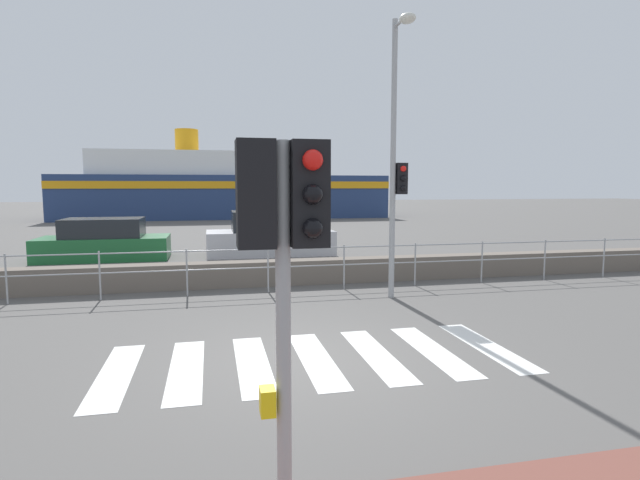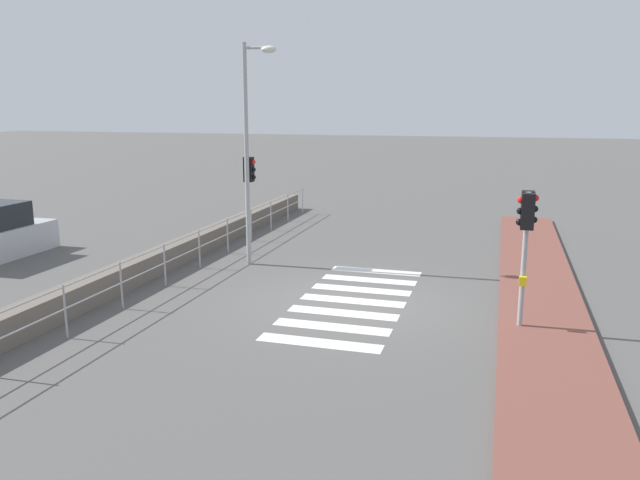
# 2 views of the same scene
# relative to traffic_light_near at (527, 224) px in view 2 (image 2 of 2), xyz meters

# --- Properties ---
(ground_plane) EXTENTS (160.00, 160.00, 0.00)m
(ground_plane) POSITION_rel_traffic_light_near_xyz_m (0.83, 3.60, -2.16)
(ground_plane) COLOR #565451
(sidewalk_brick) EXTENTS (24.00, 1.80, 0.12)m
(sidewalk_brick) POSITION_rel_traffic_light_near_xyz_m (0.83, -0.50, -2.10)
(sidewalk_brick) COLOR brown
(sidewalk_brick) RESTS_ON ground_plane
(crosswalk) EXTENTS (5.85, 2.40, 0.01)m
(crosswalk) POSITION_rel_traffic_light_near_xyz_m (0.98, 3.60, -2.15)
(crosswalk) COLOR silver
(crosswalk) RESTS_ON ground_plane
(seawall) EXTENTS (24.44, 0.55, 0.61)m
(seawall) POSITION_rel_traffic_light_near_xyz_m (0.83, 9.17, -1.85)
(seawall) COLOR #6B6056
(seawall) RESTS_ON ground_plane
(harbor_fence) EXTENTS (22.04, 0.04, 1.07)m
(harbor_fence) POSITION_rel_traffic_light_near_xyz_m (0.83, 8.30, -1.45)
(harbor_fence) COLOR #9EA0A3
(harbor_fence) RESTS_ON ground_plane
(traffic_light_near) EXTENTS (0.58, 0.41, 2.76)m
(traffic_light_near) POSITION_rel_traffic_light_near_xyz_m (0.00, 0.00, 0.00)
(traffic_light_near) COLOR #9EA0A3
(traffic_light_near) RESTS_ON ground_plane
(traffic_light_far) EXTENTS (0.34, 0.32, 2.98)m
(traffic_light_far) POSITION_rel_traffic_light_near_xyz_m (3.58, 7.19, 0.03)
(traffic_light_far) COLOR #9EA0A3
(traffic_light_far) RESTS_ON ground_plane
(streetlamp) EXTENTS (0.32, 0.95, 5.98)m
(streetlamp) POSITION_rel_traffic_light_near_xyz_m (3.45, 7.01, 1.54)
(streetlamp) COLOR #9EA0A3
(streetlamp) RESTS_ON ground_plane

